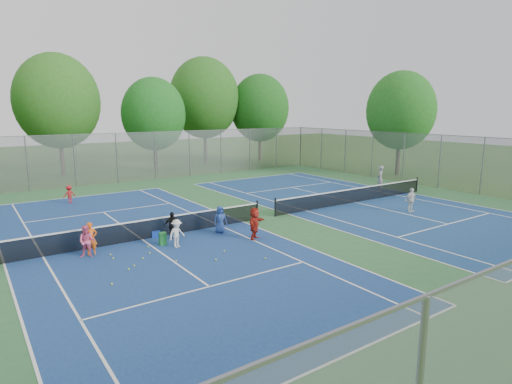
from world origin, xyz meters
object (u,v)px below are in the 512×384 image
Objects in this scene: net_left at (142,230)px; ball_crate at (156,234)px; net_right at (355,196)px; ball_hopper at (163,239)px; instructor at (380,179)px.

net_left reaches higher than ball_crate.
ball_hopper is (-13.51, -1.24, -0.17)m from net_right.
net_right reaches higher than ball_crate.
instructor is at bearing 9.15° from ball_hopper.
net_right is at bearing -0.13° from ball_crate.
ball_crate is at bearing 2.59° from net_left.
net_left is 22.82× the size of ball_hopper.
ball_hopper is (0.49, -1.24, -0.17)m from net_left.
net_right is 4.65m from instructor.
net_left reaches higher than ball_hopper.
instructor is (18.32, 1.64, 0.48)m from net_left.
instructor reaches higher than net_left.
ball_hopper is at bearing -98.94° from ball_crate.
ball_hopper is 18.07m from instructor.
net_left is 1.00× the size of net_right.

